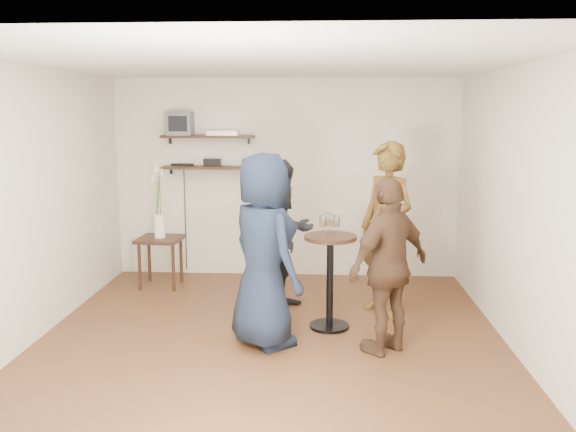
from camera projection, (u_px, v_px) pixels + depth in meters
The scene contains 18 objects.
room at pixel (269, 209), 5.55m from camera, with size 4.58×5.08×2.68m.
shelf_upper at pixel (208, 137), 7.85m from camera, with size 1.20×0.25×0.04m, color black.
shelf_lower at pixel (208, 168), 7.92m from camera, with size 1.20×0.25×0.04m, color black.
crt_monitor at pixel (180, 123), 7.84m from camera, with size 0.32×0.30×0.30m, color #59595B.
dvd_deck at pixel (223, 133), 7.83m from camera, with size 0.40×0.24×0.06m, color silver.
radio at pixel (212, 162), 7.90m from camera, with size 0.22×0.10×0.10m, color black.
power_strip at pixel (182, 165), 7.98m from camera, with size 0.30×0.05×0.03m, color black.
side_table at pixel (160, 246), 7.59m from camera, with size 0.56×0.56×0.62m.
vase_lilies at pixel (159, 214), 7.52m from camera, with size 0.19×0.19×0.94m.
drinks_table at pixel (330, 269), 6.11m from camera, with size 0.52×0.52×0.96m.
wine_glass_fl at pixel (323, 222), 6.00m from camera, with size 0.07×0.07×0.21m.
wine_glass_fr at pixel (336, 222), 6.00m from camera, with size 0.07×0.07×0.20m.
wine_glass_bl at pixel (328, 220), 6.10m from camera, with size 0.07×0.07×0.21m.
wine_glass_br at pixel (333, 221), 6.04m from camera, with size 0.07×0.07×0.21m.
person_plaid at pixel (386, 229), 6.52m from camera, with size 0.68×0.45×1.87m, color #A22512.
person_dark at pixel (283, 235), 6.69m from camera, with size 0.81×0.63×1.66m, color black.
person_navy at pixel (264, 251), 5.62m from camera, with size 0.89×0.58×1.81m, color #151E30.
person_brown at pixel (389, 266), 5.47m from camera, with size 0.94×0.39×1.61m, color #4A311F.
Camera 1 is at (0.49, -5.46, 2.19)m, focal length 38.00 mm.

